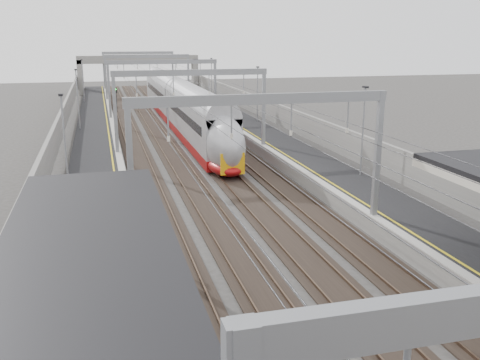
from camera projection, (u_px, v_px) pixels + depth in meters
platform_left at (97, 152)px, 46.64m from camera, size 4.00×120.00×1.00m
platform_right at (271, 143)px, 50.57m from camera, size 4.00×120.00×1.00m
tracks at (187, 152)px, 48.73m from camera, size 11.40×140.00×0.20m
overhead_line at (175, 79)px, 53.32m from camera, size 13.00×140.00×6.60m
overbridge at (139, 64)px, 98.73m from camera, size 22.00×2.20×6.90m
wall_left at (57, 141)px, 45.57m from camera, size 0.30×120.00×3.20m
wall_right at (303, 130)px, 51.07m from camera, size 0.30×120.00×3.20m
train at (182, 110)px, 60.66m from camera, size 2.84×51.73×4.48m
signal_green at (116, 95)px, 73.50m from camera, size 0.32×0.32×3.48m
signal_red_near at (190, 103)px, 65.22m from camera, size 0.32×0.32×3.48m
signal_red_far at (191, 92)px, 77.25m from camera, size 0.32×0.32×3.48m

